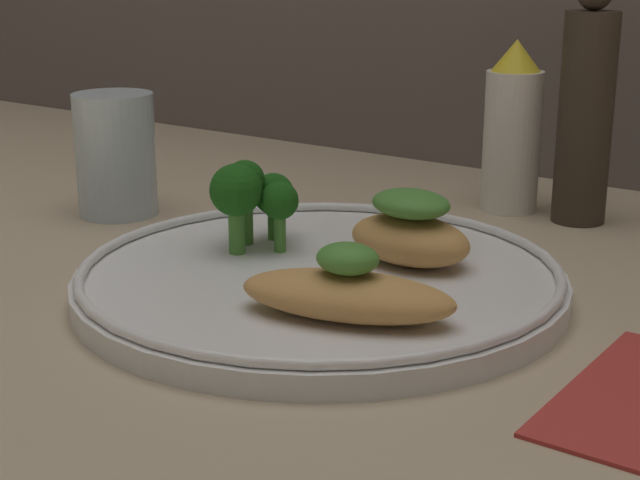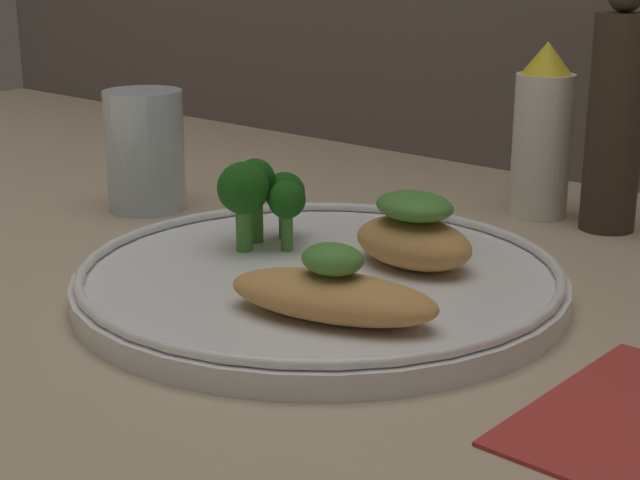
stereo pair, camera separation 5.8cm
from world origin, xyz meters
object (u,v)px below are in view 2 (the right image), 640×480
at_px(plate, 320,279).
at_px(broccoli_bunch, 264,192).
at_px(sauce_bottle, 542,134).
at_px(drinking_glass, 145,151).
at_px(pepper_grinder, 616,116).

height_order(plate, broccoli_bunch, broccoli_bunch).
bearing_deg(sauce_bottle, drinking_glass, -142.09).
height_order(plate, pepper_grinder, pepper_grinder).
relative_size(pepper_grinder, drinking_glass, 1.94).
bearing_deg(sauce_bottle, plate, -91.70).
xyz_separation_m(plate, broccoli_bunch, (-0.06, 0.02, 0.04)).
height_order(sauce_bottle, pepper_grinder, pepper_grinder).
relative_size(broccoli_bunch, drinking_glass, 0.67).
bearing_deg(plate, sauce_bottle, 88.30).
bearing_deg(plate, drinking_glass, 166.18).
bearing_deg(plate, broccoli_bunch, 164.68).
xyz_separation_m(sauce_bottle, drinking_glass, (-0.24, -0.19, -0.02)).
bearing_deg(drinking_glass, broccoli_bunch, -13.26).
height_order(sauce_bottle, drinking_glass, sauce_bottle).
distance_m(sauce_bottle, pepper_grinder, 0.06).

